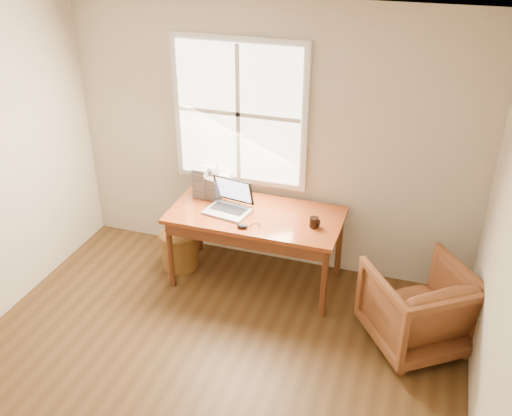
% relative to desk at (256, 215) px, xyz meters
% --- Properties ---
extents(room_shell, '(4.04, 4.54, 2.64)m').
position_rel_desk_xyz_m(room_shell, '(-0.02, -1.64, 0.59)').
color(room_shell, '#4C331A').
rests_on(room_shell, ground).
extents(desk, '(1.60, 0.80, 0.04)m').
position_rel_desk_xyz_m(desk, '(0.00, 0.00, 0.00)').
color(desk, brown).
rests_on(desk, room_shell).
extents(armchair, '(1.09, 1.09, 0.72)m').
position_rel_desk_xyz_m(armchair, '(1.55, -0.42, -0.37)').
color(armchair, brown).
rests_on(armchair, room_shell).
extents(wicker_stool, '(0.37, 0.37, 0.37)m').
position_rel_desk_xyz_m(wicker_stool, '(-0.81, 0.00, -0.55)').
color(wicker_stool, brown).
rests_on(wicker_stool, room_shell).
extents(laptop, '(0.42, 0.43, 0.27)m').
position_rel_desk_xyz_m(laptop, '(-0.26, -0.07, 0.16)').
color(laptop, '#A5A8AC').
rests_on(laptop, desk).
extents(mouse, '(0.11, 0.06, 0.04)m').
position_rel_desk_xyz_m(mouse, '(-0.03, -0.29, 0.04)').
color(mouse, black).
rests_on(mouse, desk).
extents(coffee_mug, '(0.10, 0.10, 0.09)m').
position_rel_desk_xyz_m(coffee_mug, '(0.57, -0.07, 0.07)').
color(coffee_mug, black).
rests_on(coffee_mug, desk).
extents(cd_stack_a, '(0.15, 0.14, 0.29)m').
position_rel_desk_xyz_m(cd_stack_a, '(-0.57, 0.26, 0.17)').
color(cd_stack_a, '#B8BBC4').
rests_on(cd_stack_a, desk).
extents(cd_stack_b, '(0.17, 0.16, 0.22)m').
position_rel_desk_xyz_m(cd_stack_b, '(-0.48, 0.15, 0.13)').
color(cd_stack_b, '#27282D').
rests_on(cd_stack_b, desk).
extents(cd_stack_c, '(0.13, 0.12, 0.30)m').
position_rel_desk_xyz_m(cd_stack_c, '(-0.62, 0.15, 0.17)').
color(cd_stack_c, '#9898A5').
rests_on(cd_stack_c, desk).
extents(cd_stack_d, '(0.16, 0.14, 0.20)m').
position_rel_desk_xyz_m(cd_stack_d, '(-0.44, 0.32, 0.12)').
color(cd_stack_d, silver).
rests_on(cd_stack_d, desk).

